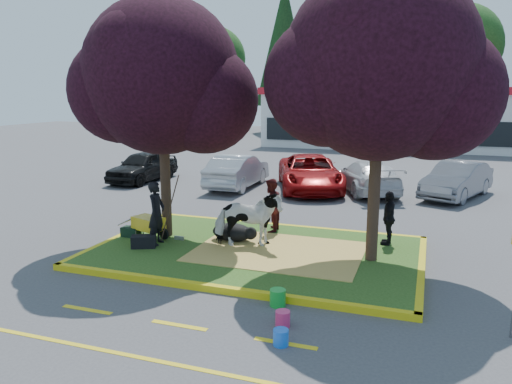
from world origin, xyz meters
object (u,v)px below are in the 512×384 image
(bucket_pink, at_px, (283,319))
(bucket_blue, at_px, (281,337))
(cow, at_px, (248,220))
(car_black, at_px, (143,166))
(wheelbarrow, at_px, (149,224))
(car_silver, at_px, (238,171))
(calf, at_px, (232,232))
(bucket_green, at_px, (278,298))
(handler, at_px, (157,213))

(bucket_pink, height_order, bucket_blue, bucket_pink)
(cow, height_order, car_black, cow)
(wheelbarrow, distance_m, car_black, 9.99)
(bucket_blue, xyz_separation_m, car_black, (-10.48, 12.67, 0.56))
(car_silver, bearing_deg, calf, 109.81)
(bucket_blue, bearing_deg, calf, 120.33)
(wheelbarrow, bearing_deg, bucket_green, -12.53)
(car_black, bearing_deg, bucket_pink, -46.38)
(bucket_green, bearing_deg, cow, 120.09)
(handler, bearing_deg, calf, -69.79)
(cow, bearing_deg, bucket_green, -170.86)
(cow, xyz_separation_m, bucket_blue, (2.20, -4.41, -0.75))
(wheelbarrow, bearing_deg, handler, -19.58)
(bucket_pink, xyz_separation_m, car_black, (-10.32, 12.00, 0.56))
(wheelbarrow, relative_size, car_black, 0.38)
(calf, bearing_deg, cow, -22.29)
(handler, relative_size, wheelbarrow, 1.08)
(cow, distance_m, wheelbarrow, 2.90)
(bucket_blue, distance_m, car_black, 16.45)
(bucket_pink, distance_m, car_silver, 13.28)
(bucket_pink, height_order, car_black, car_black)
(cow, xyz_separation_m, car_silver, (-3.53, 8.29, -0.16))
(calf, bearing_deg, bucket_pink, -48.73)
(wheelbarrow, height_order, bucket_green, wheelbarrow)
(bucket_green, bearing_deg, bucket_pink, -67.26)
(handler, distance_m, bucket_pink, 5.52)
(bucket_pink, bearing_deg, cow, 118.59)
(cow, height_order, car_silver, cow)
(bucket_green, height_order, car_black, car_black)
(handler, distance_m, wheelbarrow, 0.77)
(calf, height_order, bucket_green, calf)
(bucket_green, distance_m, car_silver, 12.40)
(bucket_pink, bearing_deg, car_black, 130.70)
(bucket_blue, bearing_deg, car_silver, 114.29)
(wheelbarrow, relative_size, bucket_pink, 5.44)
(car_black, xyz_separation_m, car_silver, (4.74, 0.04, 0.02))
(cow, relative_size, bucket_blue, 6.23)
(cow, xyz_separation_m, car_black, (-8.28, 8.25, -0.18))
(car_black, relative_size, car_silver, 0.94)
(handler, bearing_deg, car_black, 27.53)
(bucket_green, bearing_deg, handler, 149.63)
(cow, distance_m, car_black, 11.69)
(calf, distance_m, wheelbarrow, 2.36)
(bucket_blue, bearing_deg, wheelbarrow, 140.01)
(wheelbarrow, height_order, bucket_pink, wheelbarrow)
(handler, height_order, car_silver, handler)
(calf, distance_m, bucket_pink, 4.87)
(bucket_green, height_order, bucket_pink, bucket_green)
(bucket_green, xyz_separation_m, car_black, (-9.98, 11.19, 0.54))
(car_black, bearing_deg, calf, -42.85)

